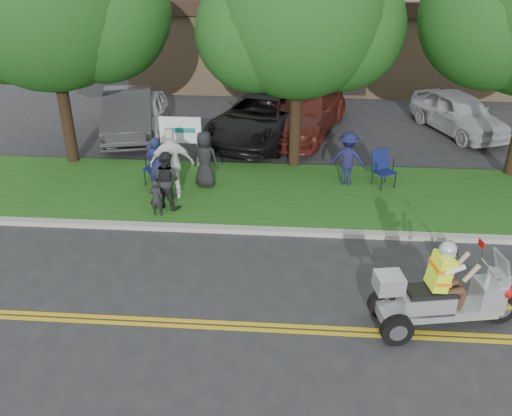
# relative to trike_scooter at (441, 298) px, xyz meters

# --- Properties ---
(ground) EXTENTS (120.00, 120.00, 0.00)m
(ground) POSITION_rel_trike_scooter_xyz_m (-3.27, 0.21, -0.65)
(ground) COLOR #28282B
(ground) RESTS_ON ground
(centerline_near) EXTENTS (60.00, 0.10, 0.01)m
(centerline_near) POSITION_rel_trike_scooter_xyz_m (-3.27, -0.37, -0.64)
(centerline_near) COLOR gold
(centerline_near) RESTS_ON ground
(centerline_far) EXTENTS (60.00, 0.10, 0.01)m
(centerline_far) POSITION_rel_trike_scooter_xyz_m (-3.27, -0.21, -0.64)
(centerline_far) COLOR gold
(centerline_far) RESTS_ON ground
(curb) EXTENTS (60.00, 0.25, 0.12)m
(curb) POSITION_rel_trike_scooter_xyz_m (-3.27, 3.26, -0.59)
(curb) COLOR #A8A89E
(curb) RESTS_ON ground
(grass_verge) EXTENTS (60.00, 4.00, 0.10)m
(grass_verge) POSITION_rel_trike_scooter_xyz_m (-3.27, 5.41, -0.59)
(grass_verge) COLOR #205215
(grass_verge) RESTS_ON ground
(commercial_building) EXTENTS (18.00, 8.20, 4.00)m
(commercial_building) POSITION_rel_trike_scooter_xyz_m (-1.27, 19.18, 1.36)
(commercial_building) COLOR #9E7F5B
(commercial_building) RESTS_ON ground
(tree_left) EXTENTS (6.62, 5.40, 7.78)m
(tree_left) POSITION_rel_trike_scooter_xyz_m (-9.71, 7.24, 4.20)
(tree_left) COLOR #332114
(tree_left) RESTS_ON ground
(tree_mid) EXTENTS (5.88, 4.80, 7.05)m
(tree_mid) POSITION_rel_trike_scooter_xyz_m (-2.72, 7.44, 3.78)
(tree_mid) COLOR #332114
(tree_mid) RESTS_ON ground
(business_sign) EXTENTS (1.25, 0.06, 1.75)m
(business_sign) POSITION_rel_trike_scooter_xyz_m (-6.17, 6.81, 0.61)
(business_sign) COLOR silver
(business_sign) RESTS_ON ground
(trike_scooter) EXTENTS (2.84, 1.15, 1.86)m
(trike_scooter) POSITION_rel_trike_scooter_xyz_m (0.00, 0.00, 0.00)
(trike_scooter) COLOR black
(trike_scooter) RESTS_ON ground
(lawn_chair_a) EXTENTS (0.69, 0.71, 1.09)m
(lawn_chair_a) POSITION_rel_trike_scooter_xyz_m (-6.69, 5.82, 0.07)
(lawn_chair_a) COLOR black
(lawn_chair_a) RESTS_ON grass_verge
(lawn_chair_b) EXTENTS (0.75, 0.76, 1.03)m
(lawn_chair_b) POSITION_rel_trike_scooter_xyz_m (-0.27, 6.08, 0.04)
(lawn_chair_b) COLOR black
(lawn_chair_b) RESTS_ON grass_verge
(spectator_adult_left) EXTENTS (0.60, 0.42, 1.58)m
(spectator_adult_left) POSITION_rel_trike_scooter_xyz_m (-6.55, 5.24, 0.25)
(spectator_adult_left) COLOR #192047
(spectator_adult_left) RESTS_ON grass_verge
(spectator_adult_mid) EXTENTS (0.93, 0.86, 1.55)m
(spectator_adult_mid) POSITION_rel_trike_scooter_xyz_m (-6.06, 4.29, 0.23)
(spectator_adult_mid) COLOR black
(spectator_adult_mid) RESTS_ON grass_verge
(spectator_adult_right) EXTENTS (1.22, 0.67, 1.98)m
(spectator_adult_right) POSITION_rel_trike_scooter_xyz_m (-6.03, 4.87, 0.44)
(spectator_adult_right) COLOR white
(spectator_adult_right) RESTS_ON grass_verge
(spectator_chair_a) EXTENTS (1.11, 0.78, 1.56)m
(spectator_chair_a) POSITION_rel_trike_scooter_xyz_m (-1.25, 6.10, 0.24)
(spectator_chair_a) COLOR #171842
(spectator_chair_a) RESTS_ON grass_verge
(spectator_chair_b) EXTENTS (0.91, 0.72, 1.62)m
(spectator_chair_b) POSITION_rel_trike_scooter_xyz_m (-5.27, 5.66, 0.27)
(spectator_chair_b) COLOR black
(spectator_chair_b) RESTS_ON grass_verge
(child_left) EXTENTS (0.36, 0.24, 0.97)m
(child_left) POSITION_rel_trike_scooter_xyz_m (-6.25, 3.80, -0.06)
(child_left) COLOR black
(child_left) RESTS_ON grass_verge
(parked_car_far_left) EXTENTS (2.15, 4.22, 1.38)m
(parked_car_far_left) POSITION_rel_trike_scooter_xyz_m (-8.29, 10.31, 0.04)
(parked_car_far_left) COLOR silver
(parked_car_far_left) RESTS_ON ground
(parked_car_left) EXTENTS (2.73, 5.02, 1.57)m
(parked_car_left) POSITION_rel_trike_scooter_xyz_m (-8.71, 9.98, 0.14)
(parked_car_left) COLOR #313134
(parked_car_left) RESTS_ON ground
(parked_car_mid) EXTENTS (4.08, 6.07, 1.55)m
(parked_car_mid) POSITION_rel_trike_scooter_xyz_m (-3.97, 9.99, 0.12)
(parked_car_mid) COLOR black
(parked_car_mid) RESTS_ON ground
(parked_car_right) EXTENTS (3.71, 5.85, 1.58)m
(parked_car_right) POSITION_rel_trike_scooter_xyz_m (-2.47, 10.72, 0.14)
(parked_car_right) COLOR #571C14
(parked_car_right) RESTS_ON ground
(parked_car_far_right) EXTENTS (3.19, 4.61, 1.46)m
(parked_car_far_right) POSITION_rel_trike_scooter_xyz_m (3.11, 11.15, 0.08)
(parked_car_far_right) COLOR #B8BAC0
(parked_car_far_right) RESTS_ON ground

